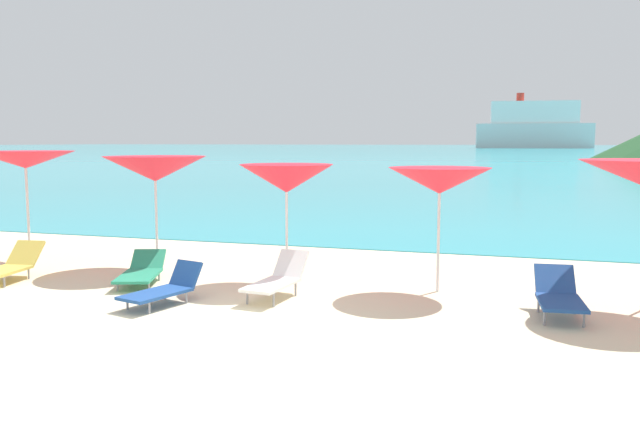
% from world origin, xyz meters
% --- Properties ---
extents(ground_plane, '(50.00, 100.00, 0.30)m').
position_xyz_m(ground_plane, '(0.00, 10.00, -0.15)').
color(ground_plane, beige).
extents(ocean_water, '(650.00, 440.00, 0.02)m').
position_xyz_m(ocean_water, '(0.00, 226.84, 0.01)').
color(ocean_water, '#2DADBC').
rests_on(ocean_water, ground_plane).
extents(umbrella_2, '(2.08, 2.08, 2.39)m').
position_xyz_m(umbrella_2, '(-5.91, 3.27, 2.20)').
color(umbrella_2, silver).
rests_on(umbrella_2, ground_plane).
extents(umbrella_3, '(2.18, 2.18, 2.30)m').
position_xyz_m(umbrella_3, '(-2.79, 3.36, 2.04)').
color(umbrella_3, silver).
rests_on(umbrella_3, ground_plane).
extents(umbrella_4, '(1.87, 1.87, 2.18)m').
position_xyz_m(umbrella_4, '(0.21, 2.93, 1.92)').
color(umbrella_4, silver).
rests_on(umbrella_4, ground_plane).
extents(umbrella_5, '(1.89, 1.89, 2.15)m').
position_xyz_m(umbrella_5, '(2.99, 2.95, 1.93)').
color(umbrella_5, silver).
rests_on(umbrella_5, ground_plane).
extents(lounge_chair_2, '(0.79, 1.55, 0.66)m').
position_xyz_m(lounge_chair_2, '(-4.78, 1.47, 0.30)').
color(lounge_chair_2, '#D8BF4C').
rests_on(lounge_chair_2, ground_plane).
extents(lounge_chair_3, '(1.12, 1.74, 0.51)m').
position_xyz_m(lounge_chair_3, '(-2.29, 1.97, 0.23)').
color(lounge_chair_3, '#268C66').
rests_on(lounge_chair_3, ground_plane).
extents(lounge_chair_5, '(0.74, 1.51, 0.67)m').
position_xyz_m(lounge_chair_5, '(4.92, 1.85, 0.32)').
color(lounge_chair_5, '#1E478C').
rests_on(lounge_chair_5, ground_plane).
extents(lounge_chair_7, '(0.91, 1.48, 0.62)m').
position_xyz_m(lounge_chair_7, '(-1.07, 0.71, 0.26)').
color(lounge_chair_7, '#1E478C').
rests_on(lounge_chair_7, ground_plane).
extents(lounge_chair_8, '(0.69, 1.60, 0.70)m').
position_xyz_m(lounge_chair_8, '(0.49, 1.70, 0.32)').
color(lounge_chair_8, white).
rests_on(lounge_chair_8, ground_plane).
extents(cruise_ship, '(41.47, 11.98, 20.01)m').
position_xyz_m(cruise_ship, '(6.31, 246.40, 7.58)').
color(cruise_ship, silver).
rests_on(cruise_ship, ocean_water).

